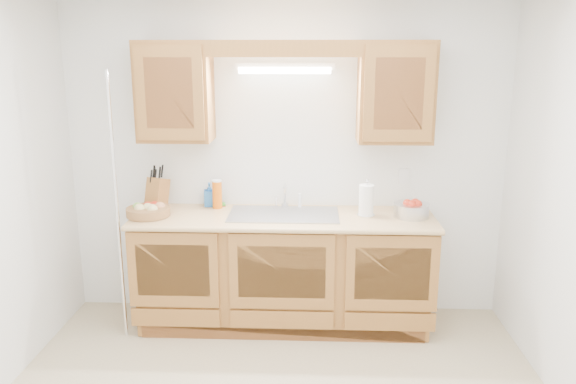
{
  "coord_description": "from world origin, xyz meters",
  "views": [
    {
      "loc": [
        0.21,
        -2.93,
        2.11
      ],
      "look_at": [
        0.05,
        0.85,
        1.17
      ],
      "focal_mm": 35.0,
      "sensor_mm": 36.0,
      "label": 1
    }
  ],
  "objects_px": {
    "knife_block": "(157,193)",
    "apple_bowl": "(412,209)",
    "fruit_basket": "(148,210)",
    "paper_towel": "(366,201)"
  },
  "relations": [
    {
      "from": "knife_block",
      "to": "apple_bowl",
      "type": "xyz_separation_m",
      "value": [
        1.98,
        -0.14,
        -0.07
      ]
    },
    {
      "from": "fruit_basket",
      "to": "knife_block",
      "type": "relative_size",
      "value": 0.98
    },
    {
      "from": "fruit_basket",
      "to": "knife_block",
      "type": "distance_m",
      "value": 0.23
    },
    {
      "from": "knife_block",
      "to": "apple_bowl",
      "type": "height_order",
      "value": "knife_block"
    },
    {
      "from": "fruit_basket",
      "to": "apple_bowl",
      "type": "bearing_deg",
      "value": 1.85
    },
    {
      "from": "fruit_basket",
      "to": "knife_block",
      "type": "bearing_deg",
      "value": 85.3
    },
    {
      "from": "knife_block",
      "to": "paper_towel",
      "type": "bearing_deg",
      "value": 16.21
    },
    {
      "from": "fruit_basket",
      "to": "paper_towel",
      "type": "distance_m",
      "value": 1.66
    },
    {
      "from": "apple_bowl",
      "to": "paper_towel",
      "type": "bearing_deg",
      "value": 177.89
    },
    {
      "from": "knife_block",
      "to": "paper_towel",
      "type": "xyz_separation_m",
      "value": [
        1.64,
        -0.13,
        -0.01
      ]
    }
  ]
}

